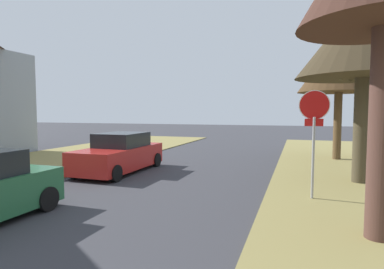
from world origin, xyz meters
TOP-DOWN VIEW (x-y plane):
  - stop_sign_far at (4.87, 10.83)m, footprint 0.81×0.30m
  - street_tree_right_mid_b at (6.48, 13.51)m, footprint 4.37×4.37m
  - street_tree_right_far at (6.34, 19.03)m, footprint 3.95×3.95m
  - parked_sedan_red at (-2.36, 12.79)m, footprint 1.96×4.41m

SIDE VIEW (x-z plane):
  - parked_sedan_red at x=-2.36m, z-range -0.06..1.51m
  - stop_sign_far at x=4.87m, z-range 0.71..3.68m
  - street_tree_right_far at x=6.34m, z-range 1.69..7.83m
  - street_tree_right_mid_b at x=6.48m, z-range 1.76..8.10m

